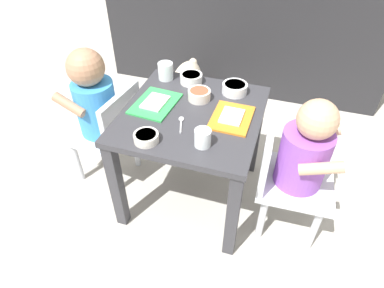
% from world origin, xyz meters
% --- Properties ---
extents(ground_plane, '(7.00, 7.00, 0.00)m').
position_xyz_m(ground_plane, '(0.00, 0.00, 0.00)').
color(ground_plane, '#B2ADA3').
extents(kitchen_cabinet_back, '(1.75, 0.38, 0.94)m').
position_xyz_m(kitchen_cabinet_back, '(0.00, 1.11, 0.47)').
color(kitchen_cabinet_back, '#232326').
rests_on(kitchen_cabinet_back, ground).
extents(dining_table, '(0.53, 0.55, 0.46)m').
position_xyz_m(dining_table, '(0.00, 0.00, 0.38)').
color(dining_table, '#333338').
rests_on(dining_table, ground).
extents(seated_child_left, '(0.31, 0.31, 0.65)m').
position_xyz_m(seated_child_left, '(-0.43, 0.00, 0.41)').
color(seated_child_left, silver).
rests_on(seated_child_left, ground).
extents(seated_child_right, '(0.29, 0.29, 0.63)m').
position_xyz_m(seated_child_right, '(0.42, -0.04, 0.39)').
color(seated_child_right, silver).
rests_on(seated_child_right, ground).
extents(dog, '(0.18, 0.45, 0.33)m').
position_xyz_m(dog, '(-0.23, 0.59, 0.22)').
color(dog, beige).
rests_on(dog, ground).
extents(food_tray_left, '(0.17, 0.22, 0.02)m').
position_xyz_m(food_tray_left, '(-0.15, 0.01, 0.47)').
color(food_tray_left, green).
rests_on(food_tray_left, dining_table).
extents(food_tray_right, '(0.15, 0.19, 0.02)m').
position_xyz_m(food_tray_right, '(0.15, 0.01, 0.47)').
color(food_tray_right, orange).
rests_on(food_tray_right, dining_table).
extents(water_cup_left, '(0.06, 0.06, 0.06)m').
position_xyz_m(water_cup_left, '(0.09, -0.17, 0.49)').
color(water_cup_left, white).
rests_on(water_cup_left, dining_table).
extents(water_cup_right, '(0.07, 0.07, 0.07)m').
position_xyz_m(water_cup_right, '(-0.19, 0.21, 0.50)').
color(water_cup_right, white).
rests_on(water_cup_right, dining_table).
extents(cereal_bowl_left_side, '(0.09, 0.09, 0.03)m').
position_xyz_m(cereal_bowl_left_side, '(-0.10, -0.21, 0.48)').
color(cereal_bowl_left_side, silver).
rests_on(cereal_bowl_left_side, dining_table).
extents(cereal_bowl_right_side, '(0.10, 0.10, 0.04)m').
position_xyz_m(cereal_bowl_right_side, '(0.13, 0.19, 0.49)').
color(cereal_bowl_right_side, white).
rests_on(cereal_bowl_right_side, dining_table).
extents(veggie_bowl_far, '(0.10, 0.10, 0.04)m').
position_xyz_m(veggie_bowl_far, '(-0.07, 0.21, 0.49)').
color(veggie_bowl_far, white).
rests_on(veggie_bowl_far, dining_table).
extents(veggie_bowl_near, '(0.09, 0.09, 0.04)m').
position_xyz_m(veggie_bowl_near, '(0.00, 0.09, 0.49)').
color(veggie_bowl_near, silver).
rests_on(veggie_bowl_near, dining_table).
extents(spoon_by_left_tray, '(0.04, 0.10, 0.01)m').
position_xyz_m(spoon_by_left_tray, '(-0.02, -0.08, 0.47)').
color(spoon_by_left_tray, silver).
rests_on(spoon_by_left_tray, dining_table).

